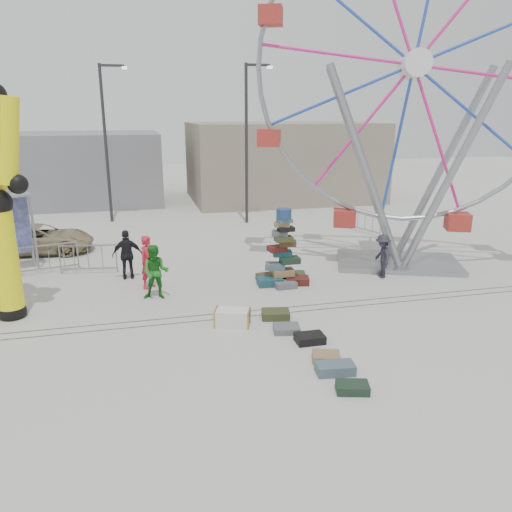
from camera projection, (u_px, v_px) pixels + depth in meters
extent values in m
plane|color=#9E9E99|center=(244.00, 326.00, 13.77)|extent=(90.00, 90.00, 0.00)
cube|color=#47443F|center=(240.00, 317.00, 14.33)|extent=(40.00, 0.04, 0.01)
cube|color=#47443F|center=(237.00, 312.00, 14.70)|extent=(40.00, 0.04, 0.01)
cube|color=gray|center=(282.00, 161.00, 33.33)|extent=(12.00, 8.00, 5.00)
cube|color=gray|center=(81.00, 168.00, 32.33)|extent=(10.00, 8.00, 4.40)
cylinder|color=#2D2D30|center=(246.00, 146.00, 25.47)|extent=(0.16, 0.16, 8.00)
cube|color=#2D2D30|center=(258.00, 65.00, 24.52)|extent=(1.20, 0.15, 0.12)
cube|color=silver|center=(270.00, 67.00, 24.69)|extent=(0.25, 0.25, 0.12)
cylinder|color=#2D2D30|center=(106.00, 146.00, 25.75)|extent=(0.16, 0.16, 8.00)
cube|color=#2D2D30|center=(112.00, 65.00, 24.80)|extent=(1.20, 0.15, 0.12)
cube|color=silver|center=(124.00, 68.00, 24.96)|extent=(0.25, 0.25, 0.12)
cube|color=#1B4A52|center=(270.00, 281.00, 16.95)|extent=(0.88, 0.63, 0.27)
cube|color=#521815|center=(297.00, 280.00, 17.07)|extent=(0.90, 0.73, 0.25)
cube|color=#4C3118|center=(267.00, 277.00, 17.46)|extent=(0.79, 0.58, 0.23)
cube|color=#3A4120|center=(294.00, 276.00, 17.58)|extent=(0.84, 0.65, 0.25)
cube|color=slate|center=(285.00, 285.00, 16.72)|extent=(0.74, 0.52, 0.21)
cube|color=black|center=(280.00, 275.00, 17.72)|extent=(0.78, 0.61, 0.23)
cube|color=#97774C|center=(283.00, 272.00, 17.09)|extent=(0.75, 0.52, 0.23)
cube|color=#4C616D|center=(275.00, 266.00, 17.03)|extent=(0.78, 0.64, 0.21)
cube|color=#1B3122|center=(290.00, 260.00, 16.98)|extent=(0.66, 0.45, 0.21)
cube|color=#1B4A52|center=(282.00, 253.00, 17.07)|extent=(0.69, 0.52, 0.19)
cube|color=#521815|center=(277.00, 248.00, 16.94)|extent=(0.66, 0.50, 0.19)
cube|color=#4C3118|center=(288.00, 243.00, 16.88)|extent=(0.67, 0.54, 0.19)
cube|color=#3A4120|center=(284.00, 239.00, 16.71)|extent=(0.59, 0.40, 0.17)
cube|color=slate|center=(280.00, 233.00, 16.78)|extent=(0.64, 0.53, 0.17)
cube|color=black|center=(286.00, 229.00, 16.68)|extent=(0.54, 0.38, 0.15)
cube|color=#97774C|center=(282.00, 224.00, 16.67)|extent=(0.56, 0.43, 0.15)
cube|color=#4C616D|center=(285.00, 221.00, 16.56)|extent=(0.51, 0.35, 0.13)
cylinder|color=navy|center=(284.00, 214.00, 16.53)|extent=(0.51, 0.51, 0.34)
sphere|color=black|center=(12.00, 312.00, 14.31)|extent=(0.78, 0.78, 0.78)
cylinder|color=#FBFA0D|center=(5.00, 262.00, 13.90)|extent=(0.72, 0.72, 3.30)
cylinder|color=#FBFA0D|center=(8.00, 141.00, 13.02)|extent=(0.92, 0.66, 2.32)
sphere|color=black|center=(18.00, 184.00, 13.34)|extent=(0.54, 0.54, 0.54)
cube|color=gray|center=(398.00, 262.00, 19.26)|extent=(5.21, 4.17, 0.18)
cylinder|color=gray|center=(367.00, 172.00, 17.68)|extent=(3.04, 1.39, 7.35)
cylinder|color=gray|center=(452.00, 173.00, 17.32)|extent=(3.04, 1.39, 7.35)
cylinder|color=gray|center=(363.00, 167.00, 19.24)|extent=(3.04, 1.39, 7.35)
cylinder|color=gray|center=(441.00, 168.00, 18.87)|extent=(3.04, 1.39, 7.35)
cylinder|color=white|center=(414.00, 65.00, 17.27)|extent=(1.57, 2.19, 0.91)
torus|color=gray|center=(414.00, 65.00, 17.27)|extent=(10.37, 4.17, 11.06)
cube|color=#A32A23|center=(400.00, 230.00, 18.91)|extent=(1.06, 1.06, 0.63)
cylinder|color=gray|center=(32.00, 232.00, 18.51)|extent=(0.09, 0.09, 2.81)
cube|color=navy|center=(4.00, 228.00, 17.88)|extent=(1.63, 0.75, 2.06)
cube|color=silver|center=(232.00, 318.00, 13.74)|extent=(1.09, 0.84, 0.45)
cube|color=#3A4120|center=(276.00, 314.00, 14.25)|extent=(0.88, 0.69, 0.23)
cube|color=slate|center=(286.00, 329.00, 13.38)|extent=(0.78, 0.68, 0.17)
cube|color=black|center=(310.00, 338.00, 12.75)|extent=(0.74, 0.52, 0.22)
cube|color=#97774C|center=(326.00, 357.00, 11.81)|extent=(0.77, 0.68, 0.19)
cube|color=#4C616D|center=(335.00, 368.00, 11.24)|extent=(0.91, 0.56, 0.24)
cube|color=#1B3122|center=(352.00, 388.00, 10.49)|extent=(0.78, 0.61, 0.20)
imported|color=red|center=(148.00, 262.00, 16.51)|extent=(0.77, 0.76, 1.79)
imported|color=#1C711F|center=(156.00, 272.00, 15.57)|extent=(0.97, 0.83, 1.73)
imported|color=black|center=(127.00, 255.00, 17.41)|extent=(1.04, 0.44, 1.76)
imported|color=#22222D|center=(382.00, 256.00, 17.63)|extent=(0.68, 1.06, 1.55)
imported|color=#92865E|center=(39.00, 239.00, 20.72)|extent=(4.46, 2.30, 1.20)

